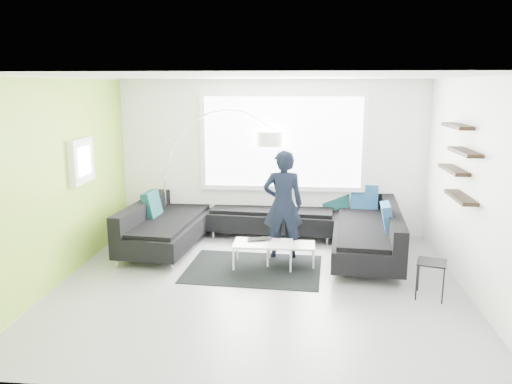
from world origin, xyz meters
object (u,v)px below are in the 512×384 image
(laptop, at_px, (260,240))
(person, at_px, (283,205))
(sectional_sofa, at_px, (265,226))
(coffee_table, at_px, (277,253))
(side_table, at_px, (430,279))
(arc_lamp, at_px, (164,175))

(laptop, bearing_deg, person, 32.28)
(sectional_sofa, xyz_separation_m, laptop, (-0.02, -0.73, -0.02))
(coffee_table, xyz_separation_m, person, (0.07, 0.38, 0.67))
(side_table, bearing_deg, laptop, 156.59)
(sectional_sofa, height_order, person, person)
(coffee_table, relative_size, laptop, 2.65)
(arc_lamp, distance_m, laptop, 2.31)
(arc_lamp, bearing_deg, sectional_sofa, -17.15)
(coffee_table, height_order, person, person)
(side_table, bearing_deg, person, 145.02)
(side_table, height_order, person, person)
(side_table, height_order, laptop, side_table)
(sectional_sofa, height_order, coffee_table, sectional_sofa)
(person, bearing_deg, coffee_table, 74.59)
(sectional_sofa, distance_m, side_table, 2.85)
(person, distance_m, laptop, 0.69)
(coffee_table, xyz_separation_m, side_table, (2.03, -0.99, 0.06))
(arc_lamp, xyz_separation_m, side_table, (4.09, -2.22, -0.90))
(sectional_sofa, distance_m, person, 0.65)
(coffee_table, distance_m, person, 0.78)
(sectional_sofa, xyz_separation_m, coffee_table, (0.24, -0.73, -0.22))
(side_table, relative_size, laptop, 1.13)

